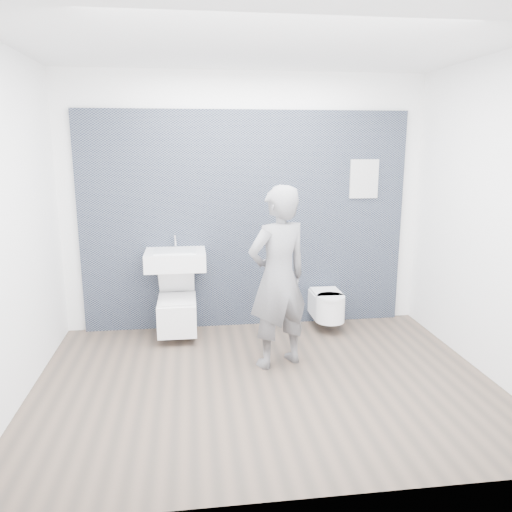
{
  "coord_description": "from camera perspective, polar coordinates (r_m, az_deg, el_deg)",
  "views": [
    {
      "loc": [
        -0.61,
        -3.99,
        2.04
      ],
      "look_at": [
        0.0,
        0.6,
        1.0
      ],
      "focal_mm": 35.0,
      "sensor_mm": 36.0,
      "label": 1
    }
  ],
  "objects": [
    {
      "name": "ground",
      "position": [
        4.52,
        1.03,
        -14.15
      ],
      "size": [
        4.0,
        4.0,
        0.0
      ],
      "primitive_type": "plane",
      "color": "brown",
      "rests_on": "ground"
    },
    {
      "name": "room_shell",
      "position": [
        4.05,
        1.13,
        8.39
      ],
      "size": [
        4.0,
        4.0,
        4.0
      ],
      "color": "white",
      "rests_on": "ground"
    },
    {
      "name": "tile_wall",
      "position": [
        5.86,
        -1.13,
        -7.7
      ],
      "size": [
        3.6,
        0.06,
        2.4
      ],
      "primitive_type": "cube",
      "color": "black",
      "rests_on": "ground"
    },
    {
      "name": "washbasin",
      "position": [
        5.33,
        -9.19,
        -0.35
      ],
      "size": [
        0.63,
        0.47,
        0.47
      ],
      "color": "white",
      "rests_on": "ground"
    },
    {
      "name": "toilet_square",
      "position": [
        5.44,
        -8.99,
        -6.36
      ],
      "size": [
        0.4,
        0.58,
        0.71
      ],
      "color": "white",
      "rests_on": "ground"
    },
    {
      "name": "toilet_rounded",
      "position": [
        5.65,
        8.19,
        -5.62
      ],
      "size": [
        0.32,
        0.55,
        0.3
      ],
      "color": "white",
      "rests_on": "ground"
    },
    {
      "name": "info_placard",
      "position": [
        6.1,
        11.51,
        -7.12
      ],
      "size": [
        0.32,
        0.03,
        0.43
      ],
      "primitive_type": "cube",
      "color": "white",
      "rests_on": "ground"
    },
    {
      "name": "visitor",
      "position": [
        4.56,
        2.55,
        -2.51
      ],
      "size": [
        0.73,
        0.62,
        1.69
      ],
      "primitive_type": "imported",
      "rotation": [
        0.0,
        0.0,
        3.55
      ],
      "color": "slate",
      "rests_on": "ground"
    }
  ]
}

